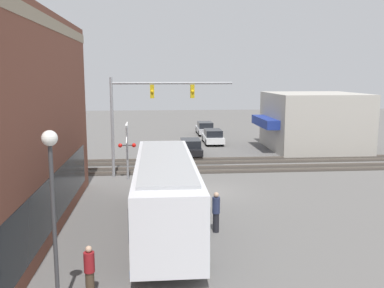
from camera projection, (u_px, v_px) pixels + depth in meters
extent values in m
plane|color=#605E5B|center=(210.00, 192.00, 25.50)|extent=(120.00, 120.00, 0.00)
cube|color=gray|center=(44.00, 22.00, 17.39)|extent=(17.36, 0.36, 0.50)
cube|color=black|center=(56.00, 196.00, 18.57)|extent=(14.41, 0.12, 2.20)
cube|color=#B2ADA3|center=(314.00, 121.00, 39.90)|extent=(8.50, 8.12, 5.24)
cube|color=navy|center=(265.00, 122.00, 39.51)|extent=(5.95, 1.20, 0.80)
cube|color=silver|center=(165.00, 191.00, 19.05)|extent=(11.47, 2.55, 2.73)
cube|color=black|center=(165.00, 182.00, 18.98)|extent=(11.24, 2.59, 1.15)
cube|color=#194CA5|center=(166.00, 217.00, 19.24)|extent=(11.24, 2.58, 0.24)
cube|color=#A5A8AA|center=(165.00, 159.00, 18.82)|extent=(9.75, 2.17, 0.12)
cylinder|color=black|center=(164.00, 197.00, 22.73)|extent=(1.00, 2.57, 1.00)
cylinder|color=black|center=(168.00, 255.00, 15.39)|extent=(1.00, 2.57, 1.00)
cylinder|color=gray|center=(112.00, 128.00, 28.66)|extent=(0.20, 0.20, 6.76)
cylinder|color=gray|center=(172.00, 83.00, 28.53)|extent=(0.16, 8.09, 0.16)
cube|color=gold|center=(152.00, 91.00, 28.51)|extent=(0.30, 0.27, 0.90)
sphere|color=yellow|center=(152.00, 92.00, 28.34)|extent=(0.20, 0.20, 0.20)
cube|color=gold|center=(192.00, 91.00, 28.74)|extent=(0.30, 0.27, 0.90)
sphere|color=yellow|center=(193.00, 91.00, 28.58)|extent=(0.20, 0.20, 0.20)
cylinder|color=gray|center=(127.00, 153.00, 28.33)|extent=(0.14, 0.14, 3.60)
cube|color=white|center=(127.00, 133.00, 28.13)|extent=(1.41, 0.06, 1.41)
cube|color=white|center=(127.00, 133.00, 28.13)|extent=(1.41, 0.06, 1.41)
cylinder|color=#38383A|center=(127.00, 145.00, 28.25)|extent=(0.08, 0.90, 0.08)
sphere|color=red|center=(134.00, 145.00, 28.24)|extent=(0.28, 0.28, 0.28)
sphere|color=red|center=(120.00, 145.00, 28.17)|extent=(0.28, 0.28, 0.28)
cylinder|color=#38383A|center=(55.00, 234.00, 11.98)|extent=(0.12, 0.12, 4.99)
sphere|color=white|center=(49.00, 138.00, 11.54)|extent=(0.44, 0.44, 0.44)
cube|color=#332D28|center=(200.00, 170.00, 31.40)|extent=(2.60, 60.00, 0.03)
cube|color=#6B6056|center=(201.00, 171.00, 30.68)|extent=(0.07, 60.00, 0.15)
cube|color=#6B6056|center=(199.00, 167.00, 32.09)|extent=(0.07, 60.00, 0.15)
cube|color=#332D28|center=(195.00, 161.00, 34.55)|extent=(2.60, 60.00, 0.03)
cube|color=#6B6056|center=(196.00, 162.00, 33.83)|extent=(0.07, 60.00, 0.15)
cube|color=#6B6056|center=(195.00, 159.00, 35.24)|extent=(0.07, 60.00, 0.15)
cube|color=black|center=(190.00, 149.00, 37.09)|extent=(4.38, 1.80, 0.53)
cube|color=black|center=(190.00, 143.00, 36.78)|extent=(2.41, 1.62, 0.64)
cylinder|color=black|center=(189.00, 149.00, 38.46)|extent=(0.64, 1.82, 0.64)
cylinder|color=black|center=(192.00, 154.00, 35.79)|extent=(0.64, 1.82, 0.64)
cube|color=silver|center=(213.00, 138.00, 43.36)|extent=(4.59, 1.80, 0.55)
cube|color=black|center=(213.00, 133.00, 43.04)|extent=(2.53, 1.62, 0.66)
cylinder|color=black|center=(211.00, 138.00, 44.80)|extent=(0.64, 1.82, 0.64)
cylinder|color=black|center=(215.00, 143.00, 42.00)|extent=(0.64, 1.82, 0.64)
cube|color=#B7B7BC|center=(205.00, 130.00, 50.13)|extent=(4.65, 1.80, 0.55)
cube|color=black|center=(205.00, 125.00, 49.80)|extent=(2.56, 1.62, 0.66)
cylinder|color=black|center=(203.00, 130.00, 51.58)|extent=(0.64, 1.82, 0.64)
cylinder|color=black|center=(206.00, 133.00, 48.74)|extent=(0.64, 1.82, 0.64)
cylinder|color=black|center=(216.00, 223.00, 18.92)|extent=(0.28, 0.28, 0.87)
cylinder|color=#262D4C|center=(216.00, 205.00, 18.80)|extent=(0.34, 0.34, 0.72)
sphere|color=tan|center=(216.00, 195.00, 18.72)|extent=(0.23, 0.23, 0.23)
cylinder|color=#473828|center=(90.00, 283.00, 13.49)|extent=(0.28, 0.28, 0.78)
cylinder|color=maroon|center=(89.00, 262.00, 13.38)|extent=(0.34, 0.34, 0.65)
sphere|color=tan|center=(89.00, 249.00, 13.31)|extent=(0.21, 0.21, 0.21)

